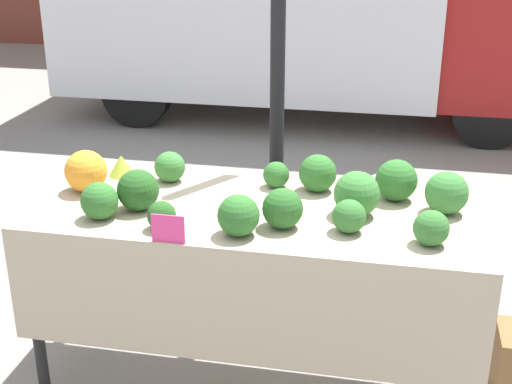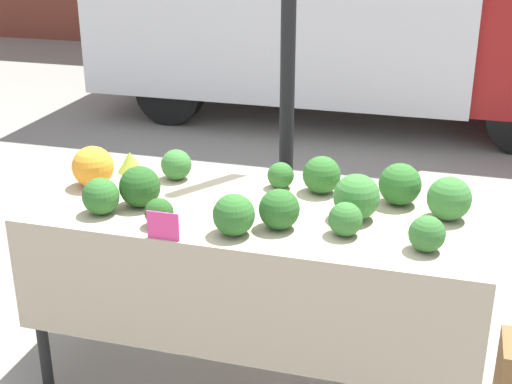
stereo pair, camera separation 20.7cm
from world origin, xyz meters
name	(u,v)px [view 2 (the right image)]	position (x,y,z in m)	size (l,w,h in m)	color
ground_plane	(256,380)	(0.00, 0.00, 0.00)	(40.00, 40.00, 0.00)	gray
tent_pole	(287,80)	(-0.02, 0.62, 1.25)	(0.07, 0.07, 2.50)	black
market_table	(252,242)	(0.00, -0.06, 0.73)	(1.87, 0.74, 0.85)	tan
orange_cauliflower	(93,167)	(-0.77, 0.06, 0.94)	(0.18, 0.18, 0.18)	orange
romanesco_head	(130,162)	(-0.69, 0.27, 0.90)	(0.12, 0.12, 0.10)	#93B238
broccoli_head_0	(140,187)	(-0.47, -0.09, 0.94)	(0.17, 0.17, 0.17)	#23511E
broccoli_head_1	(357,197)	(0.41, 0.03, 0.94)	(0.19, 0.19, 0.19)	#387533
broccoli_head_2	(281,175)	(0.04, 0.27, 0.91)	(0.12, 0.12, 0.12)	#2D6628
broccoli_head_3	(176,165)	(-0.45, 0.24, 0.92)	(0.14, 0.14, 0.14)	#387533
broccoli_head_4	(322,175)	(0.22, 0.26, 0.93)	(0.16, 0.16, 0.16)	#2D6628
broccoli_head_5	(400,184)	(0.56, 0.23, 0.94)	(0.18, 0.18, 0.18)	#2D6628
broccoli_head_6	(449,199)	(0.76, 0.13, 0.94)	(0.18, 0.18, 0.18)	#387533
broccoli_head_7	(279,209)	(0.13, -0.14, 0.93)	(0.16, 0.16, 0.16)	#285B23
broccoli_head_8	(234,215)	(-0.02, -0.24, 0.93)	(0.16, 0.16, 0.16)	#2D6628
broccoli_head_9	(101,196)	(-0.59, -0.20, 0.93)	(0.15, 0.15, 0.15)	#2D6628
broccoli_head_10	(427,234)	(0.69, -0.18, 0.92)	(0.13, 0.13, 0.13)	#336B2D
broccoli_head_11	(159,213)	(-0.32, -0.25, 0.91)	(0.11, 0.11, 0.11)	#23511E
broccoli_head_12	(345,219)	(0.39, -0.13, 0.92)	(0.13, 0.13, 0.13)	#336B2D
price_sign	(163,226)	(-0.26, -0.36, 0.91)	(0.13, 0.01, 0.11)	#E53D84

